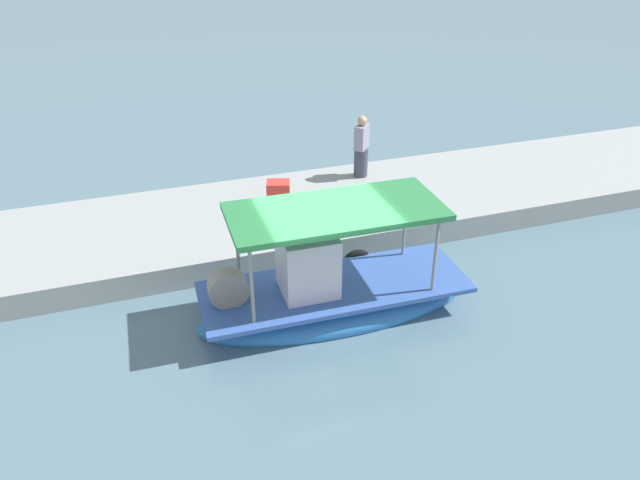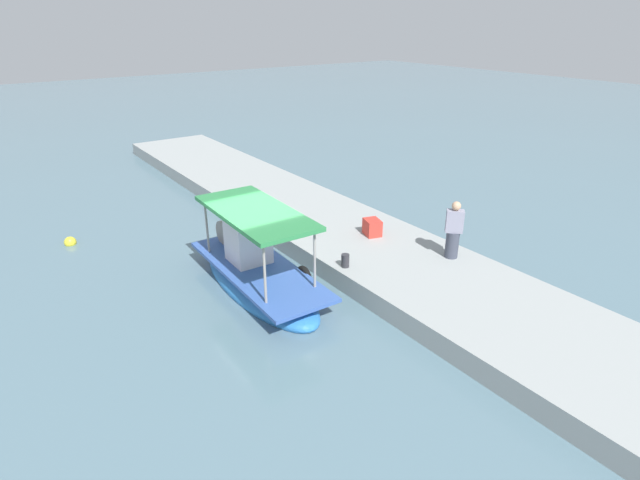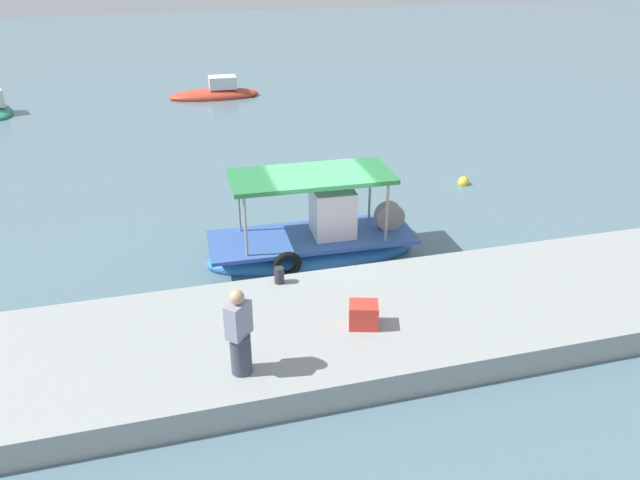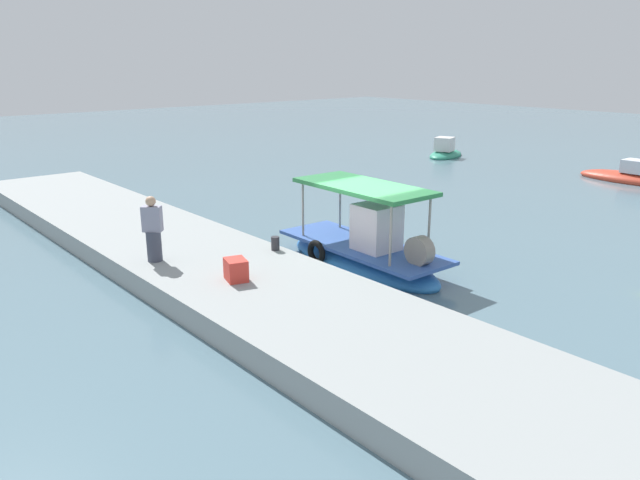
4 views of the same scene
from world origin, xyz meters
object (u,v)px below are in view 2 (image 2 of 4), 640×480
Objects in this scene: main_fishing_boat at (257,273)px; mooring_bollard at (345,261)px; fisherman_near_bollard at (453,232)px; cargo_crate at (372,227)px; marker_buoy at (70,242)px.

main_fishing_boat is 2.62m from mooring_bollard.
fisherman_near_bollard is (-2.79, -5.21, 0.98)m from main_fishing_boat.
cargo_crate is (-0.08, -4.37, 0.43)m from main_fishing_boat.
fisherman_near_bollard is 3.40m from mooring_bollard.
mooring_bollard is (-1.44, -2.15, 0.36)m from main_fishing_boat.
mooring_bollard reaches higher than marker_buoy.
mooring_bollard is (1.35, 3.06, -0.62)m from fisherman_near_bollard.
cargo_crate is at bearing -91.05° from main_fishing_boat.
fisherman_near_bollard is at bearing -135.47° from marker_buoy.
fisherman_near_bollard is 2.95× the size of cargo_crate.
fisherman_near_bollard is at bearing -113.78° from mooring_bollard.
marker_buoy is (9.28, 9.13, -1.34)m from fisherman_near_bollard.
cargo_crate is at bearing -58.41° from mooring_bollard.
main_fishing_boat is 14.86× the size of mooring_bollard.
main_fishing_boat is 5.99m from fisherman_near_bollard.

